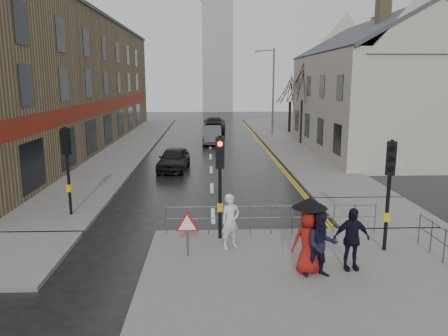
{
  "coord_description": "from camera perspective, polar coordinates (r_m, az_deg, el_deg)",
  "views": [
    {
      "loc": [
        -0.18,
        -13.42,
        5.25
      ],
      "look_at": [
        0.42,
        2.6,
        2.01
      ],
      "focal_mm": 35.0,
      "sensor_mm": 36.0,
      "label": 1
    }
  ],
  "objects": [
    {
      "name": "pavement_bridge_right",
      "position": [
        18.47,
        19.26,
        -5.51
      ],
      "size": [
        4.0,
        4.2,
        0.14
      ],
      "primitive_type": "cube",
      "color": "#605E5B",
      "rests_on": "ground"
    },
    {
      "name": "building_right_cream",
      "position": [
        33.7,
        19.36,
        10.01
      ],
      "size": [
        9.0,
        16.4,
        10.1
      ],
      "color": "beige",
      "rests_on": "ground"
    },
    {
      "name": "tree_near",
      "position": [
        36.24,
        10.3,
        11.08
      ],
      "size": [
        2.4,
        2.4,
        6.58
      ],
      "color": "black",
      "rests_on": "right_pavement"
    },
    {
      "name": "guard_railing_front",
      "position": [
        14.84,
        6.24,
        -5.84
      ],
      "size": [
        7.14,
        0.04,
        1.0
      ],
      "color": "#595B5E",
      "rests_on": "near_pavement"
    },
    {
      "name": "left_pavement",
      "position": [
        37.33,
        -11.88,
        3.22
      ],
      "size": [
        4.0,
        44.0,
        0.14
      ],
      "primitive_type": "cube",
      "color": "#605E5B",
      "rests_on": "ground"
    },
    {
      "name": "pedestrian_a",
      "position": [
        13.49,
        0.85,
        -6.96
      ],
      "size": [
        0.74,
        0.65,
        1.7
      ],
      "primitive_type": "imported",
      "rotation": [
        0.0,
        0.0,
        0.48
      ],
      "color": "silver",
      "rests_on": "near_pavement"
    },
    {
      "name": "warning_sign",
      "position": [
        12.93,
        -4.82,
        -7.6
      ],
      "size": [
        0.8,
        0.07,
        1.35
      ],
      "color": "#595B5E",
      "rests_on": "near_pavement"
    },
    {
      "name": "pedestrian_b",
      "position": [
        11.84,
        12.6,
        -9.72
      ],
      "size": [
        0.91,
        0.74,
        1.79
      ],
      "primitive_type": "imported",
      "rotation": [
        0.0,
        0.0,
        0.07
      ],
      "color": "black",
      "rests_on": "near_pavement"
    },
    {
      "name": "car_far",
      "position": [
        44.44,
        -1.29,
        5.68
      ],
      "size": [
        2.36,
        5.52,
        1.59
      ],
      "primitive_type": "imported",
      "rotation": [
        0.0,
        0.0,
        3.12
      ],
      "color": "black",
      "rests_on": "ground"
    },
    {
      "name": "street_lamp",
      "position": [
        41.85,
        6.22,
        10.63
      ],
      "size": [
        1.83,
        0.25,
        8.0
      ],
      "color": "#595B5E",
      "rests_on": "right_pavement"
    },
    {
      "name": "car_mid",
      "position": [
        36.52,
        -1.57,
        4.33
      ],
      "size": [
        1.58,
        4.44,
        1.46
      ],
      "primitive_type": "imported",
      "rotation": [
        0.0,
        0.0,
        -0.01
      ],
      "color": "#494B4F",
      "rests_on": "ground"
    },
    {
      "name": "right_pavement",
      "position": [
        39.34,
        7.68,
        3.77
      ],
      "size": [
        4.0,
        40.0,
        0.14
      ],
      "primitive_type": "cube",
      "color": "#605E5B",
      "rests_on": "ground"
    },
    {
      "name": "pedestrian_d",
      "position": [
        12.5,
        16.29,
        -8.86
      ],
      "size": [
        1.05,
        0.49,
        1.74
      ],
      "primitive_type": "imported",
      "rotation": [
        0.0,
        0.0,
        0.07
      ],
      "color": "black",
      "rests_on": "near_pavement"
    },
    {
      "name": "traffic_signal_near_left",
      "position": [
        13.9,
        -0.53,
        -0.15
      ],
      "size": [
        0.28,
        0.27,
        3.4
      ],
      "color": "black",
      "rests_on": "near_pavement"
    },
    {
      "name": "car_parked",
      "position": [
        25.91,
        -6.57,
        1.18
      ],
      "size": [
        1.98,
        4.08,
        1.34
      ],
      "primitive_type": "imported",
      "rotation": [
        0.0,
        0.0,
        -0.1
      ],
      "color": "black",
      "rests_on": "ground"
    },
    {
      "name": "pedestrian_with_umbrella",
      "position": [
        11.93,
        11.0,
        -8.27
      ],
      "size": [
        0.96,
        0.96,
        2.09
      ],
      "color": "maroon",
      "rests_on": "near_pavement"
    },
    {
      "name": "traffic_signal_far_left",
      "position": [
        17.49,
        -19.82,
        1.57
      ],
      "size": [
        0.34,
        0.33,
        3.4
      ],
      "color": "black",
      "rests_on": "left_pavement"
    },
    {
      "name": "tree_far",
      "position": [
        44.19,
        8.68,
        10.24
      ],
      "size": [
        2.4,
        2.4,
        5.64
      ],
      "color": "black",
      "rests_on": "right_pavement"
    },
    {
      "name": "traffic_signal_near_right",
      "position": [
        13.81,
        20.83,
        -0.98
      ],
      "size": [
        0.34,
        0.33,
        3.4
      ],
      "color": "black",
      "rests_on": "near_pavement"
    },
    {
      "name": "near_pavement",
      "position": [
        11.63,
        14.49,
        -15.4
      ],
      "size": [
        10.0,
        9.0,
        0.14
      ],
      "primitive_type": "cube",
      "color": "#605E5B",
      "rests_on": "ground"
    },
    {
      "name": "ground",
      "position": [
        14.41,
        -1.3,
        -9.93
      ],
      "size": [
        120.0,
        120.0,
        0.0
      ],
      "primitive_type": "plane",
      "color": "black",
      "rests_on": "ground"
    },
    {
      "name": "church_tower",
      "position": [
        75.53,
        -0.88,
        14.29
      ],
      "size": [
        5.0,
        5.0,
        18.0
      ],
      "primitive_type": "cube",
      "color": "#989CA1",
      "rests_on": "ground"
    },
    {
      "name": "building_left_terrace",
      "position": [
        37.34,
        -20.94,
        10.32
      ],
      "size": [
        8.0,
        42.0,
        10.0
      ],
      "primitive_type": "cube",
      "color": "olive",
      "rests_on": "ground"
    }
  ]
}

